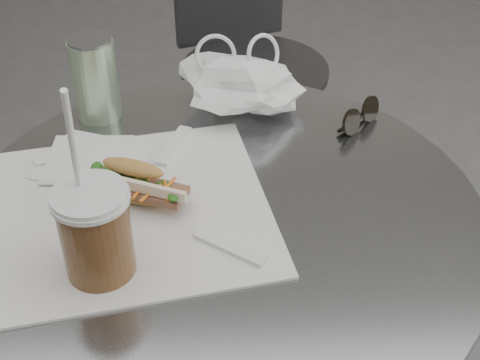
{
  "coord_description": "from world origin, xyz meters",
  "views": [
    {
      "loc": [
        0.01,
        -0.52,
        1.35
      ],
      "look_at": [
        0.03,
        0.2,
        0.79
      ],
      "focal_mm": 50.0,
      "sensor_mm": 36.0,
      "label": 1
    }
  ],
  "objects_px": {
    "iced_coffee": "(96,232)",
    "sunglasses": "(360,117)",
    "cafe_table": "(223,335)",
    "chair_far": "(249,105)",
    "banh_mi": "(134,183)",
    "drink_can": "(95,78)"
  },
  "relations": [
    {
      "from": "iced_coffee",
      "to": "sunglasses",
      "type": "distance_m",
      "value": 0.51
    },
    {
      "from": "cafe_table",
      "to": "iced_coffee",
      "type": "relative_size",
      "value": 2.74
    },
    {
      "from": "cafe_table",
      "to": "chair_far",
      "type": "bearing_deg",
      "value": 84.85
    },
    {
      "from": "iced_coffee",
      "to": "sunglasses",
      "type": "height_order",
      "value": "iced_coffee"
    },
    {
      "from": "cafe_table",
      "to": "sunglasses",
      "type": "relative_size",
      "value": 9.05
    },
    {
      "from": "iced_coffee",
      "to": "sunglasses",
      "type": "relative_size",
      "value": 3.3
    },
    {
      "from": "cafe_table",
      "to": "sunglasses",
      "type": "bearing_deg",
      "value": 41.79
    },
    {
      "from": "chair_far",
      "to": "iced_coffee",
      "type": "relative_size",
      "value": 2.75
    },
    {
      "from": "cafe_table",
      "to": "sunglasses",
      "type": "distance_m",
      "value": 0.43
    },
    {
      "from": "cafe_table",
      "to": "sunglasses",
      "type": "height_order",
      "value": "sunglasses"
    },
    {
      "from": "cafe_table",
      "to": "iced_coffee",
      "type": "bearing_deg",
      "value": -142.48
    },
    {
      "from": "cafe_table",
      "to": "banh_mi",
      "type": "xyz_separation_m",
      "value": [
        -0.12,
        0.02,
        0.31
      ]
    },
    {
      "from": "chair_far",
      "to": "banh_mi",
      "type": "distance_m",
      "value": 1.02
    },
    {
      "from": "chair_far",
      "to": "drink_can",
      "type": "height_order",
      "value": "drink_can"
    },
    {
      "from": "cafe_table",
      "to": "drink_can",
      "type": "relative_size",
      "value": 5.33
    },
    {
      "from": "cafe_table",
      "to": "iced_coffee",
      "type": "height_order",
      "value": "iced_coffee"
    },
    {
      "from": "chair_far",
      "to": "banh_mi",
      "type": "bearing_deg",
      "value": 57.87
    },
    {
      "from": "banh_mi",
      "to": "iced_coffee",
      "type": "height_order",
      "value": "iced_coffee"
    },
    {
      "from": "chair_far",
      "to": "sunglasses",
      "type": "bearing_deg",
      "value": 82.37
    },
    {
      "from": "banh_mi",
      "to": "sunglasses",
      "type": "relative_size",
      "value": 2.39
    },
    {
      "from": "iced_coffee",
      "to": "sunglasses",
      "type": "bearing_deg",
      "value": 40.19
    },
    {
      "from": "banh_mi",
      "to": "drink_can",
      "type": "distance_m",
      "value": 0.25
    }
  ]
}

